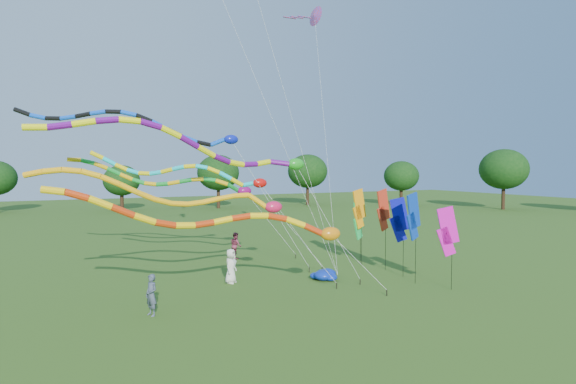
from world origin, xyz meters
name	(u,v)px	position (x,y,z in m)	size (l,w,h in m)	color
ground	(338,305)	(0.00, 0.00, 0.00)	(160.00, 160.00, 0.00)	#285115
tree_ring	(367,175)	(1.86, 0.53, 5.70)	(117.33, 118.50, 9.68)	#382314
tube_kite_red	(237,222)	(-4.13, 1.49, 3.76)	(14.18, 1.89, 5.93)	black
tube_kite_orange	(192,196)	(-5.52, 3.50, 4.78)	(13.43, 1.90, 6.60)	black
tube_kite_purple	(214,150)	(-5.04, 1.71, 6.79)	(14.78, 1.82, 8.50)	black
tube_kite_blue	(153,128)	(-6.28, 8.38, 8.13)	(14.62, 4.31, 9.63)	black
tube_kite_cyan	(200,175)	(-3.75, 8.34, 5.65)	(11.86, 4.50, 7.38)	black
tube_kite_green	(183,181)	(-3.66, 12.54, 5.15)	(13.32, 4.08, 7.20)	black
delta_kite_high_c	(314,16)	(4.07, 9.42, 15.64)	(2.91, 6.15, 16.58)	black
banner_pole_orange	(359,209)	(5.78, 6.79, 3.49)	(1.15, 0.33, 4.75)	black
banner_pole_blue_b	(399,220)	(6.00, 3.25, 3.16)	(1.09, 0.55, 4.42)	black
banner_pole_green	(358,220)	(5.85, 6.95, 2.80)	(1.09, 0.54, 4.05)	black
banner_pole_blue_a	(413,217)	(5.51, 1.54, 3.52)	(1.14, 0.37, 4.78)	black
banner_pole_red	(383,210)	(6.21, 4.95, 3.55)	(1.15, 0.36, 4.81)	black
banner_pole_magenta_a	(447,231)	(6.27, -0.08, 2.90)	(1.10, 0.52, 4.16)	black
blue_nylon_heap	(323,276)	(1.77, 4.33, 0.23)	(1.61, 1.30, 0.48)	#0C2AA6
person_a	(231,266)	(-2.84, 5.92, 0.90)	(0.88, 0.57, 1.80)	silver
person_b	(151,295)	(-7.59, 2.13, 0.85)	(0.62, 0.41, 1.71)	#404A5A
person_c	(236,245)	(-0.28, 12.22, 0.87)	(0.85, 0.66, 1.74)	#863045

